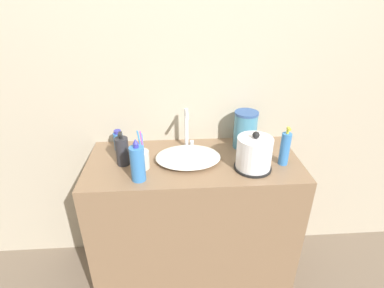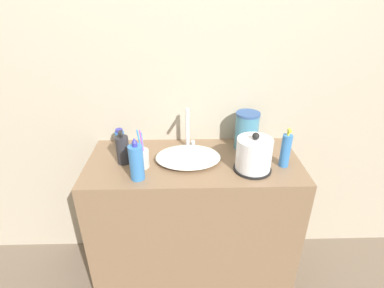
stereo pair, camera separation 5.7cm
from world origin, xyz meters
name	(u,v)px [view 1 (the left image)]	position (x,y,z in m)	size (l,w,h in m)	color
wall_back	(190,66)	(0.00, 0.53, 1.30)	(6.00, 0.04, 2.60)	#ADA38E
vanity_counter	(193,221)	(0.00, 0.25, 0.43)	(1.15, 0.51, 0.85)	brown
sink_basin	(188,157)	(-0.03, 0.25, 0.88)	(0.35, 0.27, 0.05)	silver
faucet	(187,128)	(-0.03, 0.40, 0.99)	(0.06, 0.13, 0.24)	silver
electric_kettle	(254,155)	(0.30, 0.15, 0.94)	(0.19, 0.19, 0.21)	black
toothbrush_cup	(141,159)	(-0.27, 0.20, 0.91)	(0.08, 0.08, 0.22)	#B7B2A8
lotion_bottle	(122,151)	(-0.37, 0.24, 0.93)	(0.07, 0.07, 0.19)	#28282D
shampoo_bottle	(285,149)	(0.47, 0.19, 0.95)	(0.05, 0.05, 0.21)	#3370B7
mouthwash_bottle	(138,163)	(-0.28, 0.09, 0.95)	(0.07, 0.07, 0.22)	#3370B7
hand_cream_bottle	(118,140)	(-0.42, 0.41, 0.91)	(0.05, 0.05, 0.12)	#3370B7
water_pitcher	(245,130)	(0.31, 0.39, 0.96)	(0.13, 0.13, 0.22)	teal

